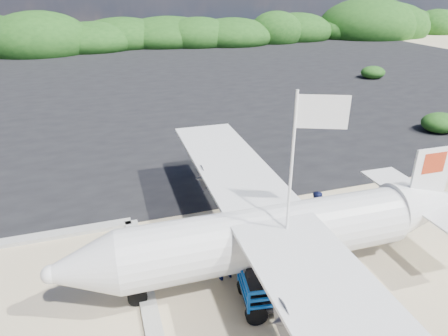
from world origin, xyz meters
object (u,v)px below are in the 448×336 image
Objects in this scene: crew_a at (225,257)px; aircraft_large at (259,81)px; flagpole at (281,297)px; crew_b at (315,213)px; crew_c at (290,213)px; baggage_cart at (286,303)px.

crew_a is 29.31m from aircraft_large.
flagpole reaches higher than crew_b.
crew_b is 1.06× the size of crew_c.
flagpole is (-0.01, 0.29, 0.00)m from baggage_cart.
flagpole is 3.98m from crew_b.
baggage_cart is 30.30m from aircraft_large.
aircraft_large is at bearing -104.05° from crew_c.
crew_b is at bearing 46.35° from flagpole.
crew_a is 0.95× the size of crew_b.
crew_c is at bearing -37.21° from crew_b.
crew_c reaches higher than baggage_cart.
crew_b is 26.51m from aircraft_large.
crew_c is (-0.85, 0.39, -0.05)m from crew_b.
baggage_cart is 0.18× the size of aircraft_large.
crew_c is at bearing 60.34° from flagpole.
crew_a is at bearing 138.22° from baggage_cart.
crew_a is (-1.39, 1.68, 0.87)m from baggage_cart.
flagpole reaches higher than crew_a.
aircraft_large is (9.12, 24.77, -0.87)m from crew_c.
crew_a is at bearing 66.50° from aircraft_large.
crew_b is at bearing 73.20° from aircraft_large.
crew_a is 4.30m from crew_b.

